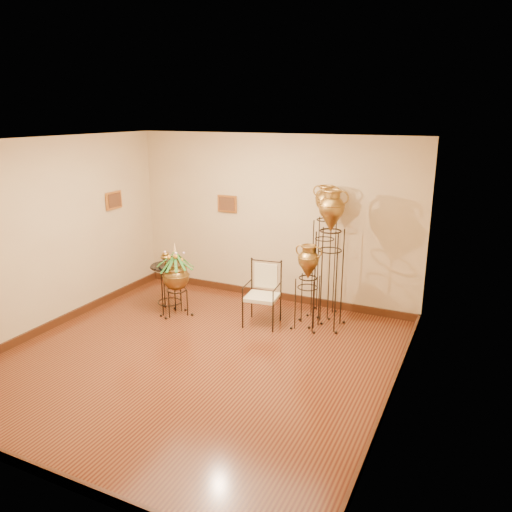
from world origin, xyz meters
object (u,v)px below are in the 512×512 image
at_px(amphora_tall, 324,250).
at_px(armchair, 262,294).
at_px(amphora_mid, 329,259).
at_px(side_table, 169,287).
at_px(planter_urn, 176,274).

bearing_deg(amphora_tall, armchair, -132.20).
xyz_separation_m(amphora_tall, amphora_mid, (0.21, -0.41, -0.01)).
bearing_deg(side_table, planter_urn, -19.29).
relative_size(planter_urn, side_table, 1.22).
relative_size(armchair, side_table, 0.97).
bearing_deg(armchair, planter_urn, -177.73).
distance_m(armchair, side_table, 1.58).
bearing_deg(side_table, amphora_tall, 22.47).
height_order(planter_urn, side_table, planter_urn).
xyz_separation_m(amphora_tall, side_table, (-2.28, -0.94, -0.66)).
bearing_deg(amphora_tall, planter_urn, -154.14).
relative_size(amphora_tall, side_table, 2.10).
bearing_deg(armchair, amphora_tall, 40.44).
bearing_deg(amphora_tall, amphora_mid, -62.70).
relative_size(planter_urn, armchair, 1.26).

